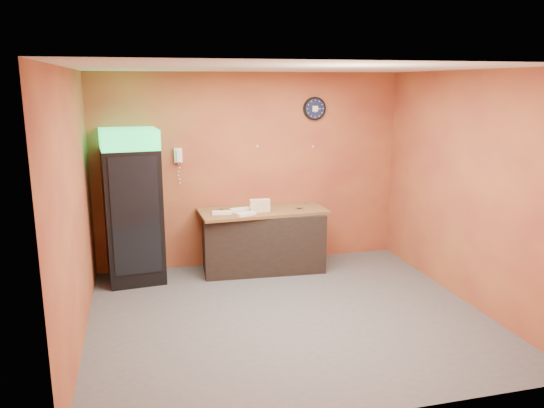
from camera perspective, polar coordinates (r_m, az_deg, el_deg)
name	(u,v)px	position (r m, az deg, el deg)	size (l,w,h in m)	color
floor	(288,315)	(6.32, 1.72, -11.88)	(4.50, 4.50, 0.00)	#47474C
back_wall	(251,170)	(7.78, -2.29, 3.67)	(4.50, 0.02, 2.80)	#B16831
left_wall	(74,210)	(5.68, -20.55, -0.60)	(0.02, 4.00, 2.80)	#B16831
right_wall	(467,188)	(6.83, 20.26, 1.59)	(0.02, 4.00, 2.80)	#B16831
ceiling	(290,68)	(5.74, 1.91, 14.43)	(4.50, 4.00, 0.02)	white
beverage_cooler	(133,209)	(7.30, -14.77, -0.50)	(0.79, 0.80, 2.06)	black
prep_counter	(263,241)	(7.66, -1.02, -3.98)	(1.70, 0.75, 0.85)	black
wall_clock	(315,109)	(7.91, 4.60, 10.19)	(0.34, 0.06, 0.34)	black
wall_phone	(178,155)	(7.54, -10.06, 5.17)	(0.11, 0.10, 0.20)	white
butcher_paper	(262,211)	(7.54, -1.03, -0.75)	(1.78, 0.77, 0.04)	brown
sub_roll_stack	(260,206)	(7.39, -1.32, -0.17)	(0.28, 0.11, 0.18)	beige
wrapped_sandwich_left	(222,213)	(7.31, -5.41, -0.93)	(0.27, 0.11, 0.04)	white
wrapped_sandwich_mid	(246,214)	(7.21, -2.79, -1.09)	(0.26, 0.10, 0.04)	white
wrapped_sandwich_right	(241,210)	(7.44, -3.32, -0.62)	(0.31, 0.12, 0.04)	white
kitchen_tool	(257,205)	(7.66, -1.58, -0.14)	(0.06, 0.06, 0.06)	silver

